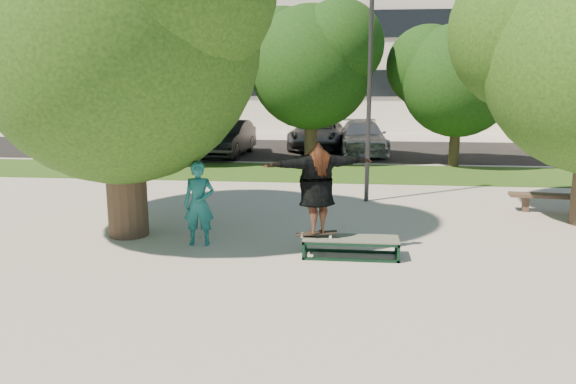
# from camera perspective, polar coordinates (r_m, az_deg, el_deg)

# --- Properties ---
(ground) EXTENTS (120.00, 120.00, 0.00)m
(ground) POSITION_cam_1_polar(r_m,az_deg,el_deg) (10.79, 3.44, -6.49)
(ground) COLOR #A7A199
(ground) RESTS_ON ground
(grass_strip) EXTENTS (30.00, 4.00, 0.02)m
(grass_strip) POSITION_cam_1_polar(r_m,az_deg,el_deg) (20.04, 7.55, 1.89)
(grass_strip) COLOR #284914
(grass_strip) RESTS_ON ground
(asphalt_strip) EXTENTS (40.00, 8.00, 0.01)m
(asphalt_strip) POSITION_cam_1_polar(r_m,az_deg,el_deg) (26.47, 5.04, 4.27)
(asphalt_strip) COLOR black
(asphalt_strip) RESTS_ON ground
(tree_left) EXTENTS (6.96, 5.95, 7.12)m
(tree_left) POSITION_cam_1_polar(r_m,az_deg,el_deg) (12.34, -17.22, 16.09)
(tree_left) COLOR #38281E
(tree_left) RESTS_ON ground
(bg_tree_left) EXTENTS (5.28, 4.51, 5.77)m
(bg_tree_left) POSITION_cam_1_polar(r_m,az_deg,el_deg) (22.45, -12.46, 12.29)
(bg_tree_left) COLOR #38281E
(bg_tree_left) RESTS_ON ground
(bg_tree_mid) EXTENTS (5.76, 4.92, 6.24)m
(bg_tree_mid) POSITION_cam_1_polar(r_m,az_deg,el_deg) (22.39, 2.20, 13.28)
(bg_tree_mid) COLOR #38281E
(bg_tree_mid) RESTS_ON ground
(bg_tree_right) EXTENTS (5.04, 4.31, 5.43)m
(bg_tree_right) POSITION_cam_1_polar(r_m,az_deg,el_deg) (22.19, 16.74, 11.47)
(bg_tree_right) COLOR #38281E
(bg_tree_right) RESTS_ON ground
(lamppost) EXTENTS (0.25, 0.15, 6.11)m
(lamppost) POSITION_cam_1_polar(r_m,az_deg,el_deg) (15.27, 8.28, 10.73)
(lamppost) COLOR #2D2D30
(lamppost) RESTS_ON ground
(office_building) EXTENTS (30.00, 14.12, 16.00)m
(office_building) POSITION_cam_1_polar(r_m,az_deg,el_deg) (42.56, 2.83, 17.82)
(office_building) COLOR beige
(office_building) RESTS_ON ground
(grind_box) EXTENTS (1.80, 0.60, 0.38)m
(grind_box) POSITION_cam_1_polar(r_m,az_deg,el_deg) (10.73, 6.37, -5.59)
(grind_box) COLOR black
(grind_box) RESTS_ON ground
(skater_rig) EXTENTS (2.19, 1.36, 1.81)m
(skater_rig) POSITION_cam_1_polar(r_m,az_deg,el_deg) (10.47, 2.95, 0.40)
(skater_rig) COLOR white
(skater_rig) RESTS_ON grind_box
(bystander) EXTENTS (0.65, 0.46, 1.71)m
(bystander) POSITION_cam_1_polar(r_m,az_deg,el_deg) (11.42, -9.03, -1.17)
(bystander) COLOR #1B6764
(bystander) RESTS_ON ground
(bench) EXTENTS (3.09, 0.72, 0.47)m
(bench) POSITION_cam_1_polar(r_m,az_deg,el_deg) (15.67, 27.07, -0.56)
(bench) COLOR #49382C
(bench) RESTS_ON ground
(car_silver_a) EXTENTS (2.17, 4.05, 1.31)m
(car_silver_a) POSITION_cam_1_polar(r_m,az_deg,el_deg) (25.77, -15.51, 5.15)
(car_silver_a) COLOR #9E9EA2
(car_silver_a) RESTS_ON asphalt_strip
(car_dark) EXTENTS (1.86, 4.71, 1.52)m
(car_dark) POSITION_cam_1_polar(r_m,az_deg,el_deg) (24.45, -6.26, 5.43)
(car_dark) COLOR black
(car_dark) RESTS_ON asphalt_strip
(car_grey) EXTENTS (2.50, 5.23, 1.44)m
(car_grey) POSITION_cam_1_polar(r_m,az_deg,el_deg) (26.92, 2.90, 5.95)
(car_grey) COLOR #57575C
(car_grey) RESTS_ON asphalt_strip
(car_silver_b) EXTENTS (2.36, 5.05, 1.42)m
(car_silver_b) POSITION_cam_1_polar(r_m,az_deg,el_deg) (25.44, 7.55, 5.52)
(car_silver_b) COLOR #B1B0B5
(car_silver_b) RESTS_ON asphalt_strip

